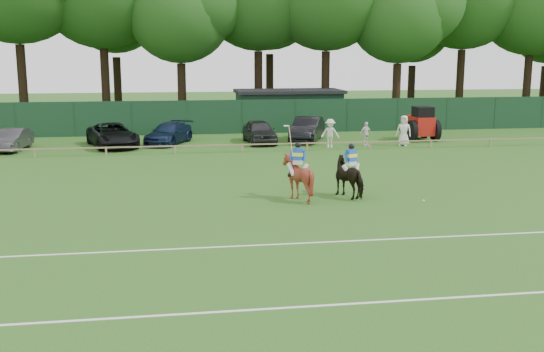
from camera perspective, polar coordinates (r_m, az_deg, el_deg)
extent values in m
plane|color=#1E4C14|center=(20.85, -0.10, -5.37)|extent=(160.00, 160.00, 0.00)
imported|color=black|center=(26.50, 7.08, -0.07)|extent=(1.66, 2.17, 1.67)
imported|color=maroon|center=(25.75, 2.31, -0.12)|extent=(1.94, 2.06, 1.84)
imported|color=#323235|center=(42.07, -22.26, 3.03)|extent=(1.78, 4.15, 1.33)
imported|color=black|center=(41.69, -14.09, 3.57)|extent=(4.00, 5.91, 1.50)
imported|color=#13213E|center=(42.37, -9.23, 3.79)|extent=(3.65, 5.11, 1.37)
imported|color=#29292B|center=(42.20, -1.13, 4.00)|extent=(2.06, 4.58, 1.53)
imported|color=black|center=(43.31, 3.18, 4.22)|extent=(3.39, 5.19, 1.62)
imported|color=silver|center=(40.34, 5.23, 3.84)|extent=(1.26, 0.85, 1.80)
imported|color=white|center=(41.40, 8.40, 3.76)|extent=(0.98, 0.70, 1.54)
imported|color=silver|center=(41.79, 11.73, 4.00)|extent=(1.14, 1.05, 1.96)
cube|color=silver|center=(26.39, 7.10, 1.16)|extent=(0.44, 0.39, 0.18)
cube|color=blue|center=(26.34, 7.12, 1.85)|extent=(0.49, 0.45, 0.51)
cube|color=yellow|center=(26.34, 7.12, 1.80)|extent=(0.51, 0.44, 0.18)
sphere|color=black|center=(26.29, 7.14, 2.64)|extent=(0.25, 0.25, 0.25)
cylinder|color=silver|center=(26.58, 7.58, 0.56)|extent=(0.38, 0.46, 0.59)
cylinder|color=silver|center=(26.24, 6.73, 0.45)|extent=(0.48, 0.27, 0.59)
cube|color=silver|center=(25.64, 2.32, 1.26)|extent=(0.43, 0.36, 0.18)
cube|color=blue|center=(25.59, 2.33, 1.97)|extent=(0.48, 0.42, 0.51)
cube|color=yellow|center=(25.59, 2.33, 1.92)|extent=(0.50, 0.41, 0.18)
sphere|color=black|center=(25.53, 2.33, 2.79)|extent=(0.25, 0.25, 0.25)
cylinder|color=silver|center=(25.61, 2.88, 0.56)|extent=(0.46, 0.29, 0.59)
cylinder|color=silver|center=(25.68, 1.73, 0.60)|extent=(0.39, 0.43, 0.59)
cylinder|color=tan|center=(25.60, 1.69, 3.22)|extent=(0.09, 0.63, 1.17)
sphere|color=silver|center=(26.22, 13.42, -2.17)|extent=(0.09, 0.09, 0.09)
cube|color=silver|center=(15.27, 3.38, -11.59)|extent=(60.00, 0.10, 0.01)
cube|color=silver|center=(19.90, 0.34, -6.15)|extent=(60.00, 0.10, 0.01)
cube|color=#997F5B|center=(38.29, -4.18, 2.79)|extent=(62.00, 0.08, 0.08)
cube|color=#14351E|center=(47.11, -5.09, 5.28)|extent=(92.00, 0.04, 2.50)
cube|color=#14331E|center=(50.79, 1.49, 5.90)|extent=(8.00, 4.00, 2.80)
cube|color=black|center=(50.68, 1.49, 7.61)|extent=(8.40, 4.40, 0.24)
cube|color=#AE1710|center=(44.78, 13.14, 4.44)|extent=(1.28, 2.33, 1.26)
cube|color=black|center=(44.33, 13.37, 5.50)|extent=(1.17, 1.27, 0.87)
cylinder|color=black|center=(43.88, 12.46, 3.96)|extent=(0.30, 1.45, 1.45)
cylinder|color=black|center=(44.51, 14.43, 3.97)|extent=(0.30, 1.45, 1.45)
cylinder|color=black|center=(45.47, 11.79, 3.80)|extent=(0.30, 0.78, 0.77)
cylinder|color=black|center=(46.01, 13.48, 3.81)|extent=(0.30, 0.78, 0.77)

